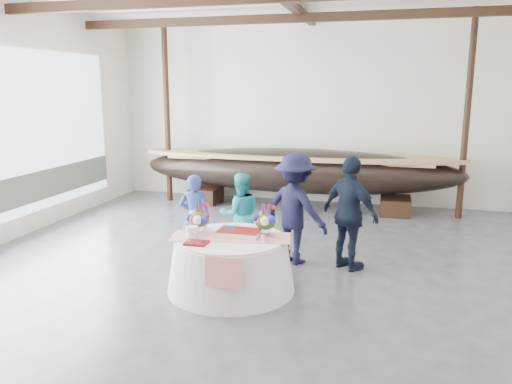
# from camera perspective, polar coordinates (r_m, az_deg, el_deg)

# --- Properties ---
(floor) EXTENTS (10.00, 12.00, 0.01)m
(floor) POSITION_cam_1_polar(r_m,az_deg,el_deg) (7.37, -1.20, -11.06)
(floor) COLOR #3D3D42
(floor) RESTS_ON ground
(wall_back) EXTENTS (10.00, 0.02, 4.50)m
(wall_back) POSITION_cam_1_polar(r_m,az_deg,el_deg) (12.67, 6.35, 9.02)
(wall_back) COLOR silver
(wall_back) RESTS_ON ground
(pavilion_structure) EXTENTS (9.80, 11.76, 4.50)m
(pavilion_structure) POSITION_cam_1_polar(r_m,az_deg,el_deg) (7.70, 0.55, 20.33)
(pavilion_structure) COLOR black
(pavilion_structure) RESTS_ON ground
(longboat_display) EXTENTS (7.73, 1.55, 1.45)m
(longboat_display) POSITION_cam_1_polar(r_m,az_deg,el_deg) (11.96, 4.65, 2.49)
(longboat_display) COLOR black
(longboat_display) RESTS_ON ground
(banquet_table) EXTENTS (1.83, 1.83, 0.79)m
(banquet_table) POSITION_cam_1_polar(r_m,az_deg,el_deg) (7.24, -2.86, -8.15)
(banquet_table) COLOR silver
(banquet_table) RESTS_ON ground
(tabletop_items) EXTENTS (1.76, 0.96, 0.40)m
(tabletop_items) POSITION_cam_1_polar(r_m,az_deg,el_deg) (7.21, -3.12, -3.72)
(tabletop_items) COLOR red
(tabletop_items) RESTS_ON banquet_table
(guest_woman_blue) EXTENTS (0.56, 0.39, 1.46)m
(guest_woman_blue) POSITION_cam_1_polar(r_m,az_deg,el_deg) (8.45, -6.99, -2.88)
(guest_woman_blue) COLOR navy
(guest_woman_blue) RESTS_ON ground
(guest_woman_teal) EXTENTS (0.87, 0.79, 1.45)m
(guest_woman_teal) POSITION_cam_1_polar(r_m,az_deg,el_deg) (8.58, -1.80, -2.60)
(guest_woman_teal) COLOR teal
(guest_woman_teal) RESTS_ON ground
(guest_man_left) EXTENTS (1.36, 1.12, 1.83)m
(guest_man_left) POSITION_cam_1_polar(r_m,az_deg,el_deg) (8.22, 4.50, -1.93)
(guest_man_left) COLOR black
(guest_man_left) RESTS_ON ground
(guest_man_right) EXTENTS (1.13, 1.00, 1.83)m
(guest_man_right) POSITION_cam_1_polar(r_m,az_deg,el_deg) (8.02, 10.71, -2.46)
(guest_man_right) COLOR black
(guest_man_right) RESTS_ON ground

